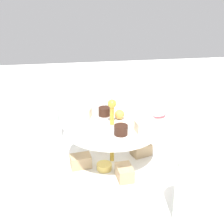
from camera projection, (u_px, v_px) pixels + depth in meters
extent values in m
plane|color=white|center=(112.00, 164.00, 0.69)|extent=(2.40, 2.40, 0.00)
cylinder|color=white|center=(112.00, 162.00, 0.69)|extent=(0.27, 0.27, 0.01)
cylinder|color=white|center=(112.00, 126.00, 0.65)|extent=(0.22, 0.22, 0.01)
cylinder|color=gold|center=(112.00, 135.00, 0.66)|extent=(0.01, 0.01, 0.16)
sphere|color=gold|center=(112.00, 104.00, 0.63)|extent=(0.02, 0.02, 0.02)
cube|color=tan|center=(124.00, 173.00, 0.61)|extent=(0.05, 0.04, 0.03)
cube|color=tan|center=(141.00, 149.00, 0.71)|extent=(0.05, 0.06, 0.03)
cube|color=tan|center=(102.00, 141.00, 0.75)|extent=(0.05, 0.04, 0.03)
cube|color=tan|center=(81.00, 161.00, 0.66)|extent=(0.04, 0.05, 0.03)
cylinder|color=#E5C660|center=(104.00, 166.00, 0.65)|extent=(0.04, 0.04, 0.01)
cylinder|color=#381E14|center=(104.00, 111.00, 0.69)|extent=(0.03, 0.03, 0.02)
cylinder|color=#381E14|center=(121.00, 130.00, 0.60)|extent=(0.03, 0.03, 0.02)
cube|color=beige|center=(143.00, 127.00, 0.61)|extent=(0.03, 0.03, 0.02)
cube|color=beige|center=(85.00, 113.00, 0.68)|extent=(0.04, 0.04, 0.02)
sphere|color=gold|center=(119.00, 114.00, 0.67)|extent=(0.02, 0.02, 0.02)
cylinder|color=silver|center=(194.00, 192.00, 0.49)|extent=(0.07, 0.07, 0.13)
cylinder|color=silver|center=(115.00, 113.00, 0.90)|extent=(0.06, 0.06, 0.07)
cylinder|color=white|center=(155.00, 127.00, 0.88)|extent=(0.09, 0.09, 0.01)
cylinder|color=white|center=(156.00, 119.00, 0.87)|extent=(0.06, 0.06, 0.04)
cylinder|color=#D14C56|center=(156.00, 114.00, 0.87)|extent=(0.06, 0.06, 0.01)
cube|color=silver|center=(218.00, 152.00, 0.74)|extent=(0.17, 0.03, 0.00)
cylinder|color=silver|center=(50.00, 124.00, 0.79)|extent=(0.06, 0.06, 0.10)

